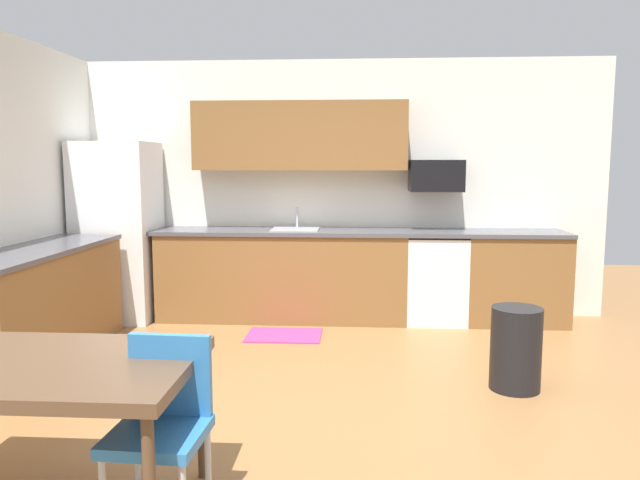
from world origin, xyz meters
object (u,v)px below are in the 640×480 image
at_px(chair_near_table, 163,417).
at_px(refrigerator, 118,231).
at_px(dining_table, 38,374).
at_px(trash_bin, 516,349).
at_px(oven_range, 435,278).
at_px(microwave, 436,176).

bearing_deg(chair_near_table, refrigerator, 114.45).
bearing_deg(refrigerator, chair_near_table, -65.55).
distance_m(refrigerator, chair_near_table, 3.97).
bearing_deg(dining_table, chair_near_table, -3.52).
height_order(dining_table, trash_bin, dining_table).
xyz_separation_m(oven_range, dining_table, (-2.22, -3.64, 0.22)).
bearing_deg(dining_table, microwave, 59.28).
bearing_deg(microwave, refrigerator, -176.86).
height_order(microwave, chair_near_table, microwave).
relative_size(refrigerator, microwave, 3.40).
distance_m(refrigerator, trash_bin, 4.10).
xyz_separation_m(oven_range, microwave, (0.00, 0.10, 1.04)).
bearing_deg(microwave, chair_near_table, -113.52).
relative_size(refrigerator, trash_bin, 3.06).
bearing_deg(oven_range, microwave, 90.00).
xyz_separation_m(microwave, dining_table, (-2.22, -3.74, -0.82)).
height_order(microwave, dining_table, microwave).
relative_size(refrigerator, dining_table, 1.31).
bearing_deg(chair_near_table, microwave, 66.48).
xyz_separation_m(refrigerator, trash_bin, (3.63, -1.81, -0.62)).
bearing_deg(trash_bin, refrigerator, 153.49).
distance_m(microwave, chair_near_table, 4.24).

